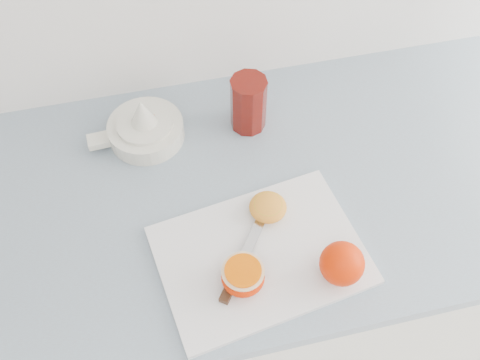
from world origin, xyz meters
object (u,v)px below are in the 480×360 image
(half_orange, at_px, (243,276))
(red_tumbler, at_px, (248,105))
(counter, at_px, (217,286))
(citrus_juicer, at_px, (145,128))
(cutting_board, at_px, (261,255))

(half_orange, xyz_separation_m, red_tumbler, (0.09, 0.36, 0.02))
(counter, height_order, half_orange, half_orange)
(citrus_juicer, xyz_separation_m, red_tumbler, (0.21, -0.01, 0.03))
(cutting_board, relative_size, citrus_juicer, 1.80)
(red_tumbler, bearing_deg, citrus_juicer, 176.64)
(counter, xyz_separation_m, citrus_juicer, (-0.10, 0.16, 0.47))
(half_orange, bearing_deg, red_tumbler, 75.13)
(counter, relative_size, red_tumbler, 20.44)
(counter, distance_m, citrus_juicer, 0.51)
(counter, height_order, citrus_juicer, citrus_juicer)
(cutting_board, bearing_deg, counter, 111.57)
(counter, distance_m, red_tumbler, 0.54)
(counter, bearing_deg, half_orange, -84.49)
(cutting_board, distance_m, citrus_juicer, 0.36)
(cutting_board, relative_size, half_orange, 4.81)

